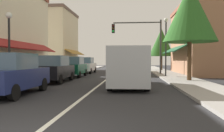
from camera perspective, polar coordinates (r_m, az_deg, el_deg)
ground_plane at (r=21.69m, az=0.04°, el=-2.35°), size 80.00×80.00×0.00m
sidewalk_left at (r=22.84m, az=-13.85°, el=-2.05°), size 2.60×56.00×0.12m
sidewalk_right at (r=21.90m, az=14.53°, el=-2.21°), size 2.60×56.00×0.12m
lane_center_stripe at (r=21.69m, az=0.04°, el=-2.34°), size 0.14×52.00×0.01m
storefront_right_block at (r=24.87m, az=23.31°, el=6.22°), size 6.98×10.20×7.11m
storefront_far_left at (r=33.49m, az=-13.86°, el=6.37°), size 5.55×8.20×8.61m
parked_car_nearest_left at (r=10.31m, az=-24.24°, el=-1.96°), size 1.81×4.11×1.77m
parked_car_second_left at (r=15.27m, az=-14.56°, el=-0.76°), size 1.84×4.13×1.77m
parked_car_third_left at (r=19.83m, az=-9.85°, el=-0.20°), size 1.87×4.14×1.77m
parked_car_far_left at (r=25.12m, az=-6.74°, el=0.18°), size 1.81×4.11×1.77m
van_in_lane at (r=12.18m, az=4.17°, el=-0.04°), size 2.07×5.21×2.12m
traffic_signal_mast_arm at (r=22.83m, az=8.01°, el=7.32°), size 5.01×0.50×5.52m
street_lamp_left_near at (r=13.98m, az=-24.88°, el=7.12°), size 0.36×0.36×4.19m
street_lamp_right_mid at (r=19.70m, az=13.66°, el=7.09°), size 0.36×0.36×5.08m
tree_right_near at (r=16.21m, az=19.32°, el=12.73°), size 3.58×3.58×6.64m
tree_right_far at (r=30.89m, az=12.55°, el=5.92°), size 3.35×3.35×5.70m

